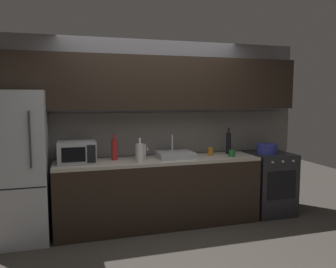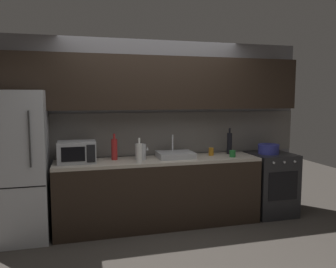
{
  "view_description": "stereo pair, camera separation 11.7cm",
  "coord_description": "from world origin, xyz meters",
  "px_view_note": "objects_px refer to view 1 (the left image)",
  "views": [
    {
      "loc": [
        -1.14,
        -3.35,
        1.71
      ],
      "look_at": [
        0.12,
        0.9,
        1.23
      ],
      "focal_mm": 36.09,
      "sensor_mm": 36.0,
      "label": 1
    },
    {
      "loc": [
        -1.02,
        -3.38,
        1.71
      ],
      "look_at": [
        0.12,
        0.9,
        1.23
      ],
      "focal_mm": 36.09,
      "sensor_mm": 36.0,
      "label": 2
    }
  ],
  "objects_px": {
    "wine_bottle_white": "(140,153)",
    "mug_green": "(232,153)",
    "refrigerator": "(17,167)",
    "kettle": "(141,152)",
    "mug_amber": "(211,151)",
    "cooking_pot": "(267,149)",
    "oven_range": "(269,183)",
    "wine_bottle_red": "(114,149)",
    "wine_bottle_dark": "(228,143)",
    "microwave": "(77,152)"
  },
  "relations": [
    {
      "from": "wine_bottle_white",
      "to": "cooking_pot",
      "type": "bearing_deg",
      "value": 5.82
    },
    {
      "from": "kettle",
      "to": "microwave",
      "type": "bearing_deg",
      "value": -179.75
    },
    {
      "from": "wine_bottle_red",
      "to": "wine_bottle_dark",
      "type": "bearing_deg",
      "value": 0.69
    },
    {
      "from": "refrigerator",
      "to": "mug_amber",
      "type": "xyz_separation_m",
      "value": [
        2.5,
        0.07,
        0.06
      ]
    },
    {
      "from": "mug_amber",
      "to": "mug_green",
      "type": "height_order",
      "value": "mug_amber"
    },
    {
      "from": "refrigerator",
      "to": "wine_bottle_white",
      "type": "distance_m",
      "value": 1.45
    },
    {
      "from": "oven_range",
      "to": "microwave",
      "type": "height_order",
      "value": "microwave"
    },
    {
      "from": "microwave",
      "to": "wine_bottle_dark",
      "type": "relative_size",
      "value": 1.23
    },
    {
      "from": "wine_bottle_white",
      "to": "mug_green",
      "type": "distance_m",
      "value": 1.31
    },
    {
      "from": "wine_bottle_red",
      "to": "cooking_pot",
      "type": "relative_size",
      "value": 1.14
    },
    {
      "from": "microwave",
      "to": "mug_green",
      "type": "height_order",
      "value": "microwave"
    },
    {
      "from": "wine_bottle_red",
      "to": "mug_green",
      "type": "distance_m",
      "value": 1.59
    },
    {
      "from": "oven_range",
      "to": "cooking_pot",
      "type": "distance_m",
      "value": 0.52
    },
    {
      "from": "mug_amber",
      "to": "mug_green",
      "type": "xyz_separation_m",
      "value": [
        0.23,
        -0.19,
        -0.01
      ]
    },
    {
      "from": "mug_green",
      "to": "cooking_pot",
      "type": "distance_m",
      "value": 0.64
    },
    {
      "from": "wine_bottle_white",
      "to": "cooking_pot",
      "type": "xyz_separation_m",
      "value": [
        1.93,
        0.2,
        -0.06
      ]
    },
    {
      "from": "mug_amber",
      "to": "mug_green",
      "type": "relative_size",
      "value": 1.18
    },
    {
      "from": "kettle",
      "to": "cooking_pot",
      "type": "relative_size",
      "value": 0.76
    },
    {
      "from": "microwave",
      "to": "kettle",
      "type": "height_order",
      "value": "microwave"
    },
    {
      "from": "mug_amber",
      "to": "mug_green",
      "type": "bearing_deg",
      "value": -39.26
    },
    {
      "from": "microwave",
      "to": "oven_range",
      "type": "bearing_deg",
      "value": -0.41
    },
    {
      "from": "microwave",
      "to": "mug_green",
      "type": "distance_m",
      "value": 2.06
    },
    {
      "from": "wine_bottle_white",
      "to": "mug_green",
      "type": "relative_size",
      "value": 3.42
    },
    {
      "from": "oven_range",
      "to": "wine_bottle_red",
      "type": "distance_m",
      "value": 2.34
    },
    {
      "from": "wine_bottle_white",
      "to": "mug_green",
      "type": "height_order",
      "value": "wine_bottle_white"
    },
    {
      "from": "kettle",
      "to": "wine_bottle_white",
      "type": "xyz_separation_m",
      "value": [
        -0.06,
        -0.22,
        0.02
      ]
    },
    {
      "from": "wine_bottle_dark",
      "to": "wine_bottle_red",
      "type": "distance_m",
      "value": 1.64
    },
    {
      "from": "oven_range",
      "to": "mug_green",
      "type": "relative_size",
      "value": 9.81
    },
    {
      "from": "refrigerator",
      "to": "oven_range",
      "type": "distance_m",
      "value": 3.44
    },
    {
      "from": "mug_green",
      "to": "cooking_pot",
      "type": "xyz_separation_m",
      "value": [
        0.63,
        0.12,
        0.02
      ]
    },
    {
      "from": "microwave",
      "to": "cooking_pot",
      "type": "xyz_separation_m",
      "value": [
        2.68,
        -0.02,
        -0.07
      ]
    },
    {
      "from": "kettle",
      "to": "mug_amber",
      "type": "relative_size",
      "value": 2.13
    },
    {
      "from": "refrigerator",
      "to": "oven_range",
      "type": "height_order",
      "value": "refrigerator"
    },
    {
      "from": "refrigerator",
      "to": "kettle",
      "type": "distance_m",
      "value": 1.49
    },
    {
      "from": "microwave",
      "to": "wine_bottle_red",
      "type": "bearing_deg",
      "value": 9.77
    },
    {
      "from": "wine_bottle_red",
      "to": "mug_amber",
      "type": "distance_m",
      "value": 1.35
    },
    {
      "from": "oven_range",
      "to": "mug_amber",
      "type": "xyz_separation_m",
      "value": [
        -0.92,
        0.07,
        0.5
      ]
    },
    {
      "from": "refrigerator",
      "to": "kettle",
      "type": "height_order",
      "value": "refrigerator"
    },
    {
      "from": "oven_range",
      "to": "wine_bottle_red",
      "type": "xyz_separation_m",
      "value": [
        -2.26,
        0.1,
        0.59
      ]
    },
    {
      "from": "kettle",
      "to": "wine_bottle_red",
      "type": "bearing_deg",
      "value": 166.8
    },
    {
      "from": "oven_range",
      "to": "kettle",
      "type": "distance_m",
      "value": 2.01
    },
    {
      "from": "wine_bottle_dark",
      "to": "mug_amber",
      "type": "relative_size",
      "value": 3.46
    },
    {
      "from": "wine_bottle_red",
      "to": "wine_bottle_white",
      "type": "bearing_deg",
      "value": -47.01
    },
    {
      "from": "refrigerator",
      "to": "wine_bottle_red",
      "type": "xyz_separation_m",
      "value": [
        1.15,
        0.1,
        0.15
      ]
    },
    {
      "from": "kettle",
      "to": "wine_bottle_dark",
      "type": "bearing_deg",
      "value": 4.28
    },
    {
      "from": "wine_bottle_white",
      "to": "mug_amber",
      "type": "bearing_deg",
      "value": 14.07
    },
    {
      "from": "wine_bottle_white",
      "to": "microwave",
      "type": "bearing_deg",
      "value": 164.02
    },
    {
      "from": "mug_green",
      "to": "oven_range",
      "type": "bearing_deg",
      "value": 9.82
    },
    {
      "from": "refrigerator",
      "to": "wine_bottle_white",
      "type": "height_order",
      "value": "refrigerator"
    },
    {
      "from": "refrigerator",
      "to": "kettle",
      "type": "relative_size",
      "value": 7.8
    }
  ]
}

